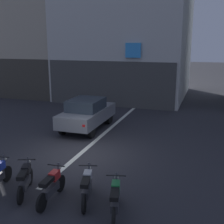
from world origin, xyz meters
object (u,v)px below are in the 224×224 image
at_px(motorcycle_silver_row_right_mid, 87,186).
at_px(motorcycle_green_row_rightmost, 115,198).
at_px(motorcycle_red_row_centre, 52,186).
at_px(car_grey_crossing_near, 87,113).
at_px(motorcycle_black_row_left_mid, 25,179).

relative_size(motorcycle_silver_row_right_mid, motorcycle_green_row_rightmost, 0.99).
bearing_deg(motorcycle_red_row_centre, motorcycle_green_row_rightmost, -1.31).
relative_size(car_grey_crossing_near, motorcycle_green_row_rightmost, 2.51).
distance_m(motorcycle_red_row_centre, motorcycle_silver_row_right_mid, 1.02).
xyz_separation_m(motorcycle_red_row_centre, motorcycle_green_row_rightmost, (1.94, -0.04, 0.00)).
bearing_deg(motorcycle_black_row_left_mid, car_grey_crossing_near, 97.46).
height_order(car_grey_crossing_near, motorcycle_red_row_centre, car_grey_crossing_near).
bearing_deg(motorcycle_green_row_rightmost, motorcycle_silver_row_right_mid, 160.02).
distance_m(motorcycle_silver_row_right_mid, motorcycle_green_row_rightmost, 1.04).
bearing_deg(motorcycle_green_row_rightmost, car_grey_crossing_near, 118.96).
bearing_deg(car_grey_crossing_near, motorcycle_green_row_rightmost, -61.04).
distance_m(car_grey_crossing_near, motorcycle_black_row_left_mid, 6.78).
bearing_deg(motorcycle_black_row_left_mid, motorcycle_silver_row_right_mid, 5.76).
xyz_separation_m(motorcycle_silver_row_right_mid, motorcycle_green_row_rightmost, (0.97, -0.35, 0.00)).
distance_m(car_grey_crossing_near, motorcycle_green_row_rightmost, 7.86).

